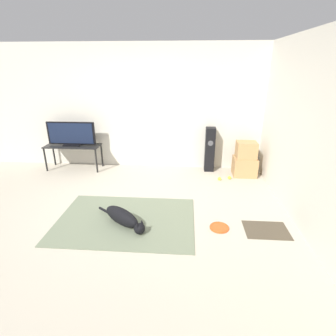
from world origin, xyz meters
The scene contains 14 objects.
ground_plane centered at (0.00, 0.00, 0.00)m, with size 12.00×12.00×0.00m, color #BCB29E.
wall_back centered at (0.00, 2.10, 1.27)m, with size 8.00×0.06×2.55m.
wall_right centered at (2.60, 0.00, 1.27)m, with size 0.06×8.00×2.55m.
area_rug centered at (0.15, -0.20, 0.01)m, with size 1.98×1.39×0.01m.
dog centered at (0.15, -0.33, 0.12)m, with size 0.80×0.63×0.23m.
frisbee centered at (1.49, -0.30, 0.01)m, with size 0.27×0.27×0.03m.
cardboard_box_lower centered at (2.20, 1.66, 0.19)m, with size 0.46×0.40×0.37m.
cardboard_box_upper centered at (2.20, 1.65, 0.54)m, with size 0.38×0.33×0.33m.
floor_speaker centered at (1.50, 1.88, 0.47)m, with size 0.20×0.20×0.93m.
tv_stand centered at (-1.41, 1.77, 0.46)m, with size 1.16×0.43×0.53m.
tv centered at (-1.41, 1.78, 0.77)m, with size 1.02×0.20×0.50m.
tennis_ball_by_boxes centered at (1.87, 1.42, 0.03)m, with size 0.07×0.07×0.07m.
tennis_ball_near_speaker centered at (1.67, 1.35, 0.03)m, with size 0.07×0.07×0.07m.
door_mat centered at (2.13, -0.30, 0.00)m, with size 0.59×0.44×0.01m.
Camera 1 is at (1.01, -3.43, 2.10)m, focal length 28.00 mm.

